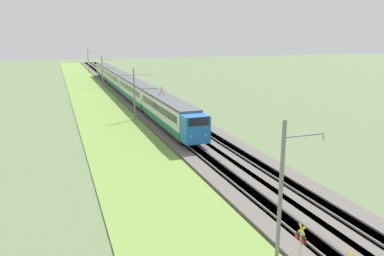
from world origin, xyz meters
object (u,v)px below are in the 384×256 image
at_px(catenary_mast_far, 103,71).
at_px(crossing_signal_aux, 300,251).
at_px(catenary_mast_near, 282,192).
at_px(catenary_mast_distant, 88,61).
at_px(passenger_train, 125,84).
at_px(catenary_mast_mid, 135,94).

bearing_deg(catenary_mast_far, crossing_signal_aux, 179.71).
xyz_separation_m(catenary_mast_near, catenary_mast_distant, (112.57, -0.00, -0.04)).
bearing_deg(crossing_signal_aux, catenary_mast_distant, -90.19).
distance_m(passenger_train, catenary_mast_mid, 23.73).
height_order(passenger_train, catenary_mast_mid, catenary_mast_mid).
bearing_deg(passenger_train, catenary_mast_near, -2.65).
relative_size(catenary_mast_far, catenary_mast_distant, 0.96).
relative_size(passenger_train, catenary_mast_mid, 11.19).
distance_m(catenary_mast_far, catenary_mast_distant, 37.53).
bearing_deg(catenary_mast_mid, catenary_mast_far, 0.00).
xyz_separation_m(catenary_mast_far, catenary_mast_distant, (37.52, 0.00, 0.14)).
distance_m(passenger_train, crossing_signal_aux, 63.44).
height_order(catenary_mast_far, catenary_mast_distant, catenary_mast_distant).
distance_m(catenary_mast_near, catenary_mast_far, 75.05).
height_order(crossing_signal_aux, catenary_mast_far, catenary_mast_far).
bearing_deg(crossing_signal_aux, passenger_train, -92.90).
bearing_deg(passenger_train, catenary_mast_distant, -176.86).
distance_m(passenger_train, catenary_mast_far, 14.35).
distance_m(crossing_signal_aux, catenary_mast_far, 77.38).
bearing_deg(catenary_mast_far, passenger_train, -168.61).
bearing_deg(catenary_mast_far, catenary_mast_mid, -180.00).
bearing_deg(catenary_mast_near, catenary_mast_distant, -0.00).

